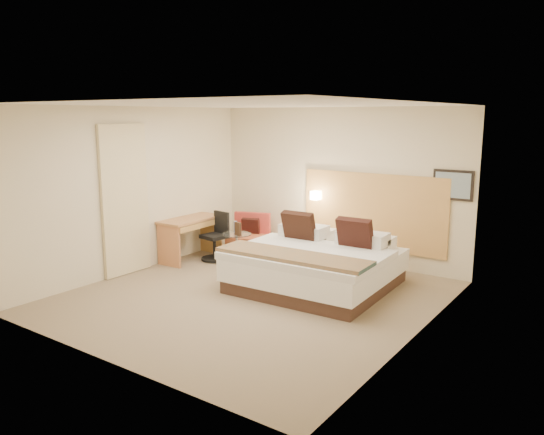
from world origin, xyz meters
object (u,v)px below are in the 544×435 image
Objects in this scene: side_table at (237,248)px; desk_chair at (216,241)px; bed at (317,264)px; desk at (191,227)px; lounge_chair at (249,237)px.

desk_chair is (-0.54, 0.09, 0.04)m from side_table.
bed is at bearing -7.40° from desk_chair.
side_table is at bearing 173.16° from bed.
bed reaches higher than desk_chair.
desk_chair is (-2.24, 0.29, 0.00)m from bed.
bed is 2.26m from desk_chair.
bed is at bearing -1.47° from desk.
bed reaches higher than desk.
desk_chair reaches higher than side_table.
desk is at bearing 178.53° from bed.
lounge_chair is (-2.07, 1.03, -0.06)m from bed.
desk is at bearing -120.39° from lounge_chair.
desk is 0.51m from desk_chair.
bed is 2.31m from lounge_chair.
desk_chair is at bearing 30.03° from desk.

